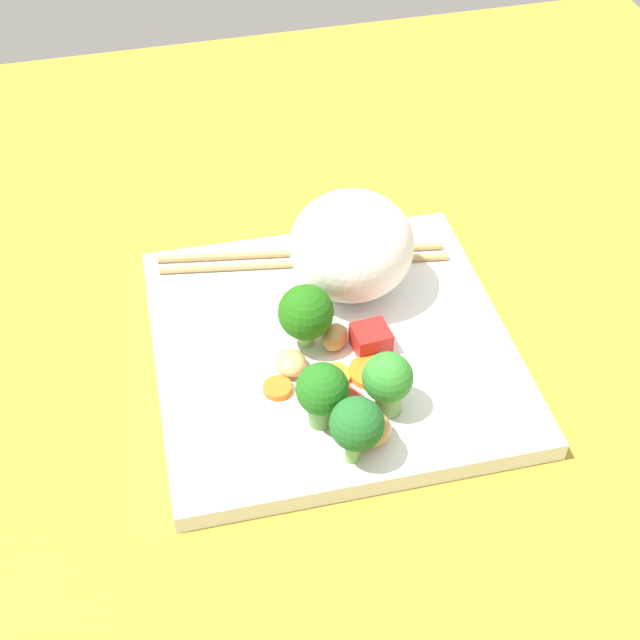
% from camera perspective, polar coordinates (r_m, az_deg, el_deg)
% --- Properties ---
extents(ground_plane, '(1.10, 1.10, 0.02)m').
position_cam_1_polar(ground_plane, '(0.67, 0.78, -2.84)').
color(ground_plane, olive).
extents(square_plate, '(0.28, 0.28, 0.02)m').
position_cam_1_polar(square_plate, '(0.66, 0.79, -1.78)').
color(square_plate, white).
rests_on(square_plate, ground_plane).
extents(rice_mound, '(0.10, 0.10, 0.09)m').
position_cam_1_polar(rice_mound, '(0.67, 2.12, 4.99)').
color(rice_mound, white).
rests_on(rice_mound, square_plate).
extents(broccoli_floret_0, '(0.04, 0.04, 0.05)m').
position_cam_1_polar(broccoli_floret_0, '(0.59, 4.54, -4.03)').
color(broccoli_floret_0, '#7BB158').
rests_on(broccoli_floret_0, square_plate).
extents(broccoli_floret_1, '(0.04, 0.04, 0.05)m').
position_cam_1_polar(broccoli_floret_1, '(0.58, 0.14, -4.82)').
color(broccoli_floret_1, '#608F42').
rests_on(broccoli_floret_1, square_plate).
extents(broccoli_floret_2, '(0.04, 0.04, 0.05)m').
position_cam_1_polar(broccoli_floret_2, '(0.56, 2.47, -7.02)').
color(broccoli_floret_2, '#6C9E47').
rests_on(broccoli_floret_2, square_plate).
extents(broccoli_floret_3, '(0.04, 0.04, 0.06)m').
position_cam_1_polar(broccoli_floret_3, '(0.63, -0.97, 0.52)').
color(broccoli_floret_3, '#79B552').
rests_on(broccoli_floret_3, square_plate).
extents(carrot_slice_0, '(0.03, 0.03, 0.00)m').
position_cam_1_polar(carrot_slice_0, '(0.62, 1.05, -3.74)').
color(carrot_slice_0, orange).
rests_on(carrot_slice_0, square_plate).
extents(carrot_slice_1, '(0.03, 0.03, 0.00)m').
position_cam_1_polar(carrot_slice_1, '(0.61, -0.54, -4.99)').
color(carrot_slice_1, orange).
rests_on(carrot_slice_1, square_plate).
extents(carrot_slice_2, '(0.03, 0.03, 0.01)m').
position_cam_1_polar(carrot_slice_2, '(0.62, -2.85, -4.58)').
color(carrot_slice_2, orange).
rests_on(carrot_slice_2, square_plate).
extents(carrot_slice_3, '(0.04, 0.04, 0.01)m').
position_cam_1_polar(carrot_slice_3, '(0.63, 3.38, -3.50)').
color(carrot_slice_3, orange).
rests_on(carrot_slice_3, square_plate).
extents(pepper_chunk_0, '(0.03, 0.03, 0.02)m').
position_cam_1_polar(pepper_chunk_0, '(0.64, 3.42, -1.25)').
color(pepper_chunk_0, red).
rests_on(pepper_chunk_0, square_plate).
extents(pepper_chunk_1, '(0.03, 0.03, 0.02)m').
position_cam_1_polar(pepper_chunk_1, '(0.60, 1.49, -5.47)').
color(pepper_chunk_1, red).
rests_on(pepper_chunk_1, square_plate).
extents(chicken_piece_0, '(0.03, 0.03, 0.02)m').
position_cam_1_polar(chicken_piece_0, '(0.64, 0.97, -1.15)').
color(chicken_piece_0, '#BB8447').
rests_on(chicken_piece_0, square_plate).
extents(chicken_piece_1, '(0.04, 0.04, 0.02)m').
position_cam_1_polar(chicken_piece_1, '(0.58, 3.55, -7.19)').
color(chicken_piece_1, '#BB8B49').
rests_on(chicken_piece_1, square_plate).
extents(chicken_piece_2, '(0.02, 0.03, 0.02)m').
position_cam_1_polar(chicken_piece_2, '(0.63, -1.97, -2.88)').
color(chicken_piece_2, tan).
rests_on(chicken_piece_2, square_plate).
extents(chopstick_pair, '(0.24, 0.06, 0.01)m').
position_cam_1_polar(chopstick_pair, '(0.72, -1.18, 4.19)').
color(chopstick_pair, tan).
rests_on(chopstick_pair, square_plate).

